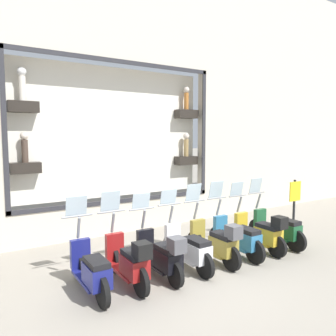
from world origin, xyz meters
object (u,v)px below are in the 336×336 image
(scooter_green_0, at_px, (278,229))
(scooter_yellow_1, at_px, (261,233))
(scooter_navy_7, at_px, (91,271))
(scooter_black_5, at_px, (162,255))
(scooter_red_6, at_px, (129,261))
(scooter_teal_2, at_px, (238,238))
(scooter_white_4, at_px, (189,249))
(shop_sign_post, at_px, (294,206))
(scooter_olive_3, at_px, (216,242))

(scooter_green_0, xyz_separation_m, scooter_yellow_1, (-0.06, 0.71, 0.03))
(scooter_yellow_1, bearing_deg, scooter_navy_7, 89.18)
(scooter_black_5, distance_m, scooter_navy_7, 1.43)
(scooter_yellow_1, height_order, scooter_navy_7, scooter_navy_7)
(scooter_red_6, bearing_deg, scooter_teal_2, -88.83)
(scooter_yellow_1, xyz_separation_m, scooter_white_4, (0.06, 2.14, -0.04))
(scooter_black_5, distance_m, scooter_red_6, 0.71)
(shop_sign_post, bearing_deg, scooter_red_6, 94.14)
(scooter_red_6, distance_m, scooter_navy_7, 0.72)
(scooter_teal_2, relative_size, scooter_white_4, 1.00)
(scooter_green_0, xyz_separation_m, shop_sign_post, (0.33, -1.04, 0.42))
(scooter_red_6, xyz_separation_m, shop_sign_post, (0.39, -5.33, 0.38))
(scooter_white_4, bearing_deg, scooter_red_6, 92.20)
(scooter_teal_2, distance_m, shop_sign_post, 2.53)
(scooter_olive_3, bearing_deg, scooter_red_6, 89.94)
(scooter_olive_3, xyz_separation_m, scooter_white_4, (0.06, 0.71, -0.04))
(scooter_red_6, relative_size, scooter_navy_7, 1.00)
(scooter_yellow_1, xyz_separation_m, scooter_navy_7, (0.06, 4.28, -0.03))
(scooter_yellow_1, relative_size, scooter_red_6, 1.00)
(scooter_teal_2, bearing_deg, scooter_yellow_1, -95.06)
(scooter_teal_2, height_order, scooter_white_4, scooter_teal_2)
(scooter_black_5, xyz_separation_m, scooter_navy_7, (0.07, 1.43, -0.02))
(scooter_olive_3, distance_m, scooter_white_4, 0.72)
(scooter_green_0, bearing_deg, shop_sign_post, -72.60)
(scooter_yellow_1, distance_m, scooter_navy_7, 4.28)
(scooter_black_5, bearing_deg, shop_sign_post, -85.09)
(scooter_white_4, relative_size, shop_sign_post, 1.11)
(scooter_green_0, bearing_deg, scooter_navy_7, 90.02)
(scooter_teal_2, relative_size, scooter_navy_7, 1.00)
(scooter_teal_2, distance_m, scooter_black_5, 2.14)
(scooter_teal_2, xyz_separation_m, scooter_olive_3, (-0.06, 0.71, 0.04))
(scooter_teal_2, relative_size, scooter_red_6, 1.00)
(scooter_white_4, bearing_deg, scooter_green_0, -89.94)
(scooter_green_0, height_order, scooter_red_6, scooter_red_6)
(scooter_red_6, relative_size, shop_sign_post, 1.12)
(scooter_navy_7, bearing_deg, scooter_yellow_1, -90.82)
(scooter_green_0, relative_size, scooter_black_5, 1.01)
(scooter_green_0, bearing_deg, scooter_yellow_1, 95.04)
(scooter_yellow_1, distance_m, scooter_black_5, 2.86)
(scooter_teal_2, distance_m, scooter_red_6, 2.86)
(scooter_teal_2, relative_size, scooter_black_5, 1.01)
(scooter_teal_2, bearing_deg, scooter_green_0, -90.01)
(scooter_navy_7, distance_m, shop_sign_post, 6.07)
(scooter_green_0, distance_m, scooter_olive_3, 2.14)
(scooter_green_0, relative_size, shop_sign_post, 1.12)
(scooter_green_0, xyz_separation_m, scooter_olive_3, (-0.06, 2.14, 0.04))
(scooter_red_6, distance_m, shop_sign_post, 5.35)
(scooter_olive_3, distance_m, shop_sign_post, 3.23)
(scooter_yellow_1, xyz_separation_m, scooter_olive_3, (0.00, 1.43, 0.00))
(scooter_green_0, relative_size, scooter_yellow_1, 1.00)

